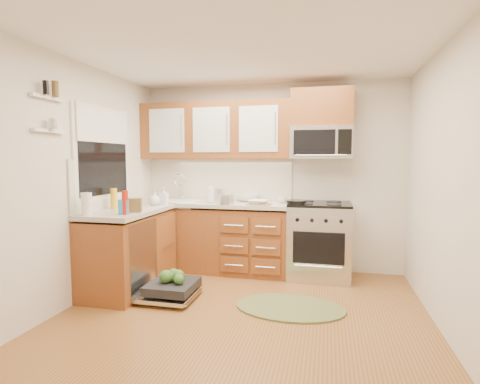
% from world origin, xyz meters
% --- Properties ---
extents(floor, '(3.50, 3.50, 0.00)m').
position_xyz_m(floor, '(0.00, 0.00, 0.00)').
color(floor, brown).
rests_on(floor, ground).
extents(ceiling, '(3.50, 3.50, 0.00)m').
position_xyz_m(ceiling, '(0.00, 0.00, 2.50)').
color(ceiling, white).
rests_on(ceiling, ground).
extents(wall_back, '(3.50, 0.04, 2.50)m').
position_xyz_m(wall_back, '(0.00, 1.75, 1.25)').
color(wall_back, beige).
rests_on(wall_back, ground).
extents(wall_front, '(3.50, 0.04, 2.50)m').
position_xyz_m(wall_front, '(0.00, -1.75, 1.25)').
color(wall_front, beige).
rests_on(wall_front, ground).
extents(wall_left, '(0.04, 3.50, 2.50)m').
position_xyz_m(wall_left, '(-1.75, 0.00, 1.25)').
color(wall_left, beige).
rests_on(wall_left, ground).
extents(wall_right, '(0.04, 3.50, 2.50)m').
position_xyz_m(wall_right, '(1.75, 0.00, 1.25)').
color(wall_right, beige).
rests_on(wall_right, ground).
extents(base_cabinet_back, '(2.05, 0.60, 0.85)m').
position_xyz_m(base_cabinet_back, '(-0.73, 1.45, 0.42)').
color(base_cabinet_back, '#642D16').
rests_on(base_cabinet_back, ground).
extents(base_cabinet_left, '(0.60, 1.25, 0.85)m').
position_xyz_m(base_cabinet_left, '(-1.45, 0.52, 0.42)').
color(base_cabinet_left, '#642D16').
rests_on(base_cabinet_left, ground).
extents(countertop_back, '(2.07, 0.64, 0.05)m').
position_xyz_m(countertop_back, '(-0.72, 1.44, 0.90)').
color(countertop_back, beige).
rests_on(countertop_back, base_cabinet_back).
extents(countertop_left, '(0.64, 1.27, 0.05)m').
position_xyz_m(countertop_left, '(-1.44, 0.53, 0.90)').
color(countertop_left, beige).
rests_on(countertop_left, base_cabinet_left).
extents(backsplash_back, '(2.05, 0.02, 0.57)m').
position_xyz_m(backsplash_back, '(-0.73, 1.74, 1.21)').
color(backsplash_back, silver).
rests_on(backsplash_back, ground).
extents(backsplash_left, '(0.02, 1.25, 0.57)m').
position_xyz_m(backsplash_left, '(-1.74, 0.52, 1.21)').
color(backsplash_left, silver).
rests_on(backsplash_left, ground).
extents(upper_cabinets, '(2.05, 0.35, 0.75)m').
position_xyz_m(upper_cabinets, '(-0.73, 1.57, 1.88)').
color(upper_cabinets, '#642D16').
rests_on(upper_cabinets, ground).
extents(cabinet_over_mw, '(0.76, 0.35, 0.47)m').
position_xyz_m(cabinet_over_mw, '(0.68, 1.57, 2.13)').
color(cabinet_over_mw, '#642D16').
rests_on(cabinet_over_mw, ground).
extents(range, '(0.76, 0.64, 0.95)m').
position_xyz_m(range, '(0.68, 1.43, 0.47)').
color(range, silver).
rests_on(range, ground).
extents(microwave, '(0.76, 0.38, 0.40)m').
position_xyz_m(microwave, '(0.68, 1.55, 1.70)').
color(microwave, silver).
rests_on(microwave, ground).
extents(sink, '(0.62, 0.50, 0.26)m').
position_xyz_m(sink, '(-1.25, 1.42, 0.80)').
color(sink, white).
rests_on(sink, ground).
extents(dishwasher, '(0.70, 0.60, 0.20)m').
position_xyz_m(dishwasher, '(-0.86, 0.30, 0.10)').
color(dishwasher, silver).
rests_on(dishwasher, ground).
extents(window, '(0.03, 1.05, 1.05)m').
position_xyz_m(window, '(-1.74, 0.50, 1.55)').
color(window, white).
rests_on(window, ground).
extents(window_blind, '(0.02, 0.96, 0.40)m').
position_xyz_m(window_blind, '(-1.71, 0.50, 1.88)').
color(window_blind, white).
rests_on(window_blind, ground).
extents(shelf_upper, '(0.04, 0.40, 0.03)m').
position_xyz_m(shelf_upper, '(-1.72, -0.35, 2.05)').
color(shelf_upper, white).
rests_on(shelf_upper, ground).
extents(shelf_lower, '(0.04, 0.40, 0.03)m').
position_xyz_m(shelf_lower, '(-1.72, -0.35, 1.75)').
color(shelf_lower, white).
rests_on(shelf_lower, ground).
extents(rug, '(1.18, 0.85, 0.02)m').
position_xyz_m(rug, '(0.43, 0.34, 0.01)').
color(rug, olive).
rests_on(rug, ground).
extents(skillet, '(0.29, 0.29, 0.05)m').
position_xyz_m(skillet, '(0.40, 1.25, 0.97)').
color(skillet, black).
rests_on(skillet, range).
extents(stock_pot, '(0.24, 0.24, 0.12)m').
position_xyz_m(stock_pot, '(-0.48, 1.22, 0.99)').
color(stock_pot, silver).
rests_on(stock_pot, countertop_back).
extents(cutting_board, '(0.31, 0.24, 0.02)m').
position_xyz_m(cutting_board, '(-0.06, 1.24, 0.93)').
color(cutting_board, tan).
rests_on(cutting_board, countertop_back).
extents(canister, '(0.13, 0.13, 0.16)m').
position_xyz_m(canister, '(-0.70, 1.65, 1.01)').
color(canister, silver).
rests_on(canister, countertop_back).
extents(paper_towel_roll, '(0.12, 0.12, 0.23)m').
position_xyz_m(paper_towel_roll, '(-1.60, -0.02, 1.04)').
color(paper_towel_roll, white).
rests_on(paper_towel_roll, countertop_left).
extents(mustard_bottle, '(0.08, 0.08, 0.23)m').
position_xyz_m(mustard_bottle, '(-1.62, 0.51, 1.04)').
color(mustard_bottle, yellow).
rests_on(mustard_bottle, countertop_left).
extents(red_bottle, '(0.09, 0.09, 0.25)m').
position_xyz_m(red_bottle, '(-1.25, 0.12, 1.05)').
color(red_bottle, '#AD1A0E').
rests_on(red_bottle, countertop_left).
extents(wooden_box, '(0.18, 0.15, 0.15)m').
position_xyz_m(wooden_box, '(-1.25, 0.31, 1.00)').
color(wooden_box, brown).
rests_on(wooden_box, countertop_left).
extents(blue_carton, '(0.10, 0.07, 0.15)m').
position_xyz_m(blue_carton, '(-1.27, 0.12, 1.00)').
color(blue_carton, '#2989C0').
rests_on(blue_carton, countertop_left).
extents(bowl_a, '(0.30, 0.30, 0.06)m').
position_xyz_m(bowl_a, '(-0.07, 1.25, 0.96)').
color(bowl_a, '#999999').
rests_on(bowl_a, countertop_back).
extents(bowl_b, '(0.40, 0.40, 0.10)m').
position_xyz_m(bowl_b, '(-0.28, 1.60, 0.97)').
color(bowl_b, '#999999').
rests_on(bowl_b, countertop_back).
extents(cup, '(0.14, 0.14, 0.08)m').
position_xyz_m(cup, '(0.20, 1.52, 0.97)').
color(cup, '#999999').
rests_on(cup, countertop_back).
extents(soap_bottle_a, '(0.14, 0.14, 0.27)m').
position_xyz_m(soap_bottle_a, '(-0.71, 1.30, 1.06)').
color(soap_bottle_a, '#999999').
rests_on(soap_bottle_a, countertop_back).
extents(soap_bottle_b, '(0.10, 0.10, 0.21)m').
position_xyz_m(soap_bottle_b, '(-1.25, 1.05, 1.03)').
color(soap_bottle_b, '#999999').
rests_on(soap_bottle_b, countertop_left).
extents(soap_bottle_c, '(0.17, 0.17, 0.17)m').
position_xyz_m(soap_bottle_c, '(-1.32, 0.93, 1.01)').
color(soap_bottle_c, '#999999').
rests_on(soap_bottle_c, countertop_left).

